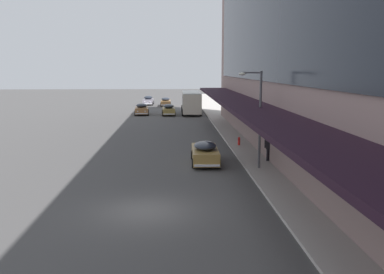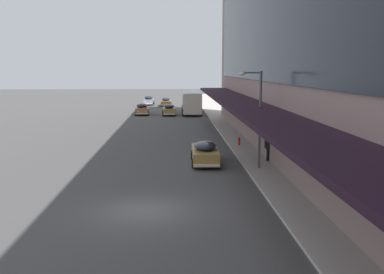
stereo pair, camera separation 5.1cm
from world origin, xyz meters
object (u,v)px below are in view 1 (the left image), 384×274
at_px(sedan_trailing_mid, 166,102).
at_px(transit_bus_kerbside_front, 191,101).
at_px(street_lamp, 257,112).
at_px(sedan_second_near, 205,152).
at_px(sedan_oncoming_rear, 169,110).
at_px(fire_hydrant, 239,141).
at_px(pedestrian_at_kerb, 269,146).
at_px(sedan_second_mid, 142,109).
at_px(sedan_oncoming_front, 148,100).

bearing_deg(sedan_trailing_mid, transit_bus_kerbside_front, -73.43).
bearing_deg(street_lamp, sedan_second_near, 146.76).
bearing_deg(sedan_oncoming_rear, fire_hydrant, -76.30).
xyz_separation_m(sedan_oncoming_rear, fire_hydrant, (6.16, -25.26, -0.29)).
bearing_deg(transit_bus_kerbside_front, sedan_trailing_mid, 106.57).
relative_size(pedestrian_at_kerb, street_lamp, 0.30).
height_order(sedan_trailing_mid, street_lamp, street_lamp).
bearing_deg(transit_bus_kerbside_front, street_lamp, -85.61).
relative_size(sedan_second_mid, sedan_oncoming_front, 0.92).
xyz_separation_m(street_lamp, fire_hydrant, (0.16, 8.32, -3.32)).
distance_m(street_lamp, fire_hydrant, 8.96).
xyz_separation_m(sedan_oncoming_rear, street_lamp, (5.99, -33.57, 3.03)).
relative_size(sedan_oncoming_front, sedan_trailing_mid, 1.02).
xyz_separation_m(transit_bus_kerbside_front, sedan_second_near, (-0.46, -33.20, -1.06)).
distance_m(sedan_oncoming_rear, fire_hydrant, 26.00).
distance_m(sedan_oncoming_rear, sedan_second_near, 31.62).
relative_size(transit_bus_kerbside_front, sedan_second_near, 1.96).
bearing_deg(street_lamp, sedan_trailing_mid, 97.80).
distance_m(transit_bus_kerbside_front, sedan_oncoming_rear, 3.85).
distance_m(sedan_trailing_mid, fire_hydrant, 40.76).
bearing_deg(sedan_oncoming_front, pedestrian_at_kerb, -77.27).
bearing_deg(sedan_oncoming_front, sedan_oncoming_rear, -77.74).
bearing_deg(street_lamp, sedan_oncoming_rear, 100.12).
xyz_separation_m(transit_bus_kerbside_front, fire_hydrant, (2.87, -26.96, -1.34)).
bearing_deg(street_lamp, transit_bus_kerbside_front, 94.39).
bearing_deg(sedan_trailing_mid, sedan_oncoming_rear, -87.50).
xyz_separation_m(transit_bus_kerbside_front, sedan_trailing_mid, (-3.94, 13.22, -1.07)).
height_order(sedan_oncoming_rear, sedan_trailing_mid, sedan_oncoming_rear).
xyz_separation_m(sedan_oncoming_rear, sedan_trailing_mid, (-0.65, 14.93, -0.02)).
distance_m(sedan_trailing_mid, street_lamp, 49.05).
xyz_separation_m(transit_bus_kerbside_front, sedan_oncoming_rear, (-3.28, -1.70, -1.06)).
bearing_deg(sedan_trailing_mid, street_lamp, -82.20).
relative_size(street_lamp, fire_hydrant, 8.89).
relative_size(sedan_trailing_mid, fire_hydrant, 6.57).
xyz_separation_m(sedan_second_near, street_lamp, (3.17, -2.08, 3.03)).
xyz_separation_m(pedestrian_at_kerb, fire_hydrant, (-1.12, 6.25, -0.69)).
bearing_deg(sedan_oncoming_rear, street_lamp, -79.88).
xyz_separation_m(sedan_trailing_mid, fire_hydrant, (6.81, -40.18, -0.27)).
bearing_deg(fire_hydrant, sedan_oncoming_front, 103.10).
bearing_deg(pedestrian_at_kerb, transit_bus_kerbside_front, 96.85).
relative_size(transit_bus_kerbside_front, sedan_trailing_mid, 2.04).
distance_m(sedan_oncoming_rear, sedan_oncoming_front, 18.26).
distance_m(sedan_second_near, street_lamp, 4.86).
xyz_separation_m(sedan_second_near, sedan_oncoming_front, (-6.70, 49.34, 0.02)).
relative_size(sedan_second_near, street_lamp, 0.77).
xyz_separation_m(pedestrian_at_kerb, street_lamp, (-1.28, -2.07, 2.64)).
bearing_deg(street_lamp, fire_hydrant, 88.88).
relative_size(sedan_second_mid, sedan_trailing_mid, 0.94).
xyz_separation_m(sedan_second_mid, pedestrian_at_kerb, (11.12, -32.29, 0.39)).
relative_size(transit_bus_kerbside_front, pedestrian_at_kerb, 5.04).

